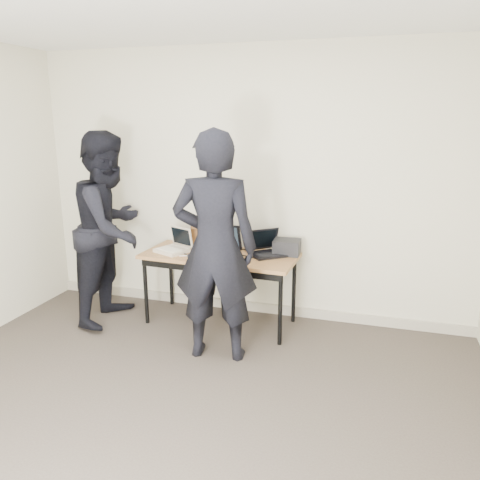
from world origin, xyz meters
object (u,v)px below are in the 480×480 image
at_px(leather_satchel, 210,235).
at_px(equipment_box, 287,247).
at_px(person_observer, 111,228).
at_px(laptop_beige, 174,247).
at_px(laptop_center, 219,248).
at_px(person_typist, 215,248).
at_px(laptop_right, 266,249).
at_px(desk, 219,260).

relative_size(leather_satchel, equipment_box, 1.51).
xyz_separation_m(equipment_box, person_observer, (-1.71, -0.36, 0.16)).
relative_size(laptop_beige, laptop_center, 0.91).
bearing_deg(leather_satchel, laptop_center, -59.86).
bearing_deg(laptop_beige, person_typist, -19.06).
relative_size(laptop_right, person_typist, 0.23).
height_order(equipment_box, person_typist, person_typist).
height_order(desk, equipment_box, equipment_box).
bearing_deg(laptop_beige, laptop_right, 33.80).
bearing_deg(equipment_box, person_typist, -118.71).
height_order(laptop_center, equipment_box, laptop_center).
height_order(laptop_beige, equipment_box, laptop_beige).
distance_m(desk, laptop_beige, 0.48).
relative_size(laptop_right, person_observer, 0.24).
xyz_separation_m(desk, leather_satchel, (-0.18, 0.23, 0.19)).
relative_size(laptop_right, leather_satchel, 1.18).
bearing_deg(laptop_beige, equipment_box, 35.34).
height_order(laptop_center, person_observer, person_observer).
relative_size(laptop_beige, laptop_right, 0.84).
relative_size(laptop_center, person_typist, 0.21).
xyz_separation_m(desk, equipment_box, (0.63, 0.19, 0.13)).
distance_m(laptop_center, laptop_right, 0.46).
xyz_separation_m(desk, person_typist, (0.18, -0.63, 0.31)).
height_order(laptop_center, leather_satchel, laptop_center).
relative_size(laptop_center, leather_satchel, 1.09).
xyz_separation_m(laptop_right, person_observer, (-1.52, -0.30, 0.17)).
height_order(laptop_beige, person_typist, person_typist).
bearing_deg(desk, laptop_right, 19.44).
height_order(laptop_center, person_typist, person_typist).
height_order(desk, person_observer, person_observer).
distance_m(laptop_beige, leather_satchel, 0.39).
height_order(desk, laptop_beige, laptop_beige).
distance_m(equipment_box, person_typist, 0.95).
xyz_separation_m(laptop_center, person_observer, (-1.07, -0.18, 0.16)).
distance_m(laptop_beige, laptop_right, 0.92).
bearing_deg(equipment_box, laptop_right, -161.46).
xyz_separation_m(laptop_center, person_typist, (0.19, -0.64, 0.19)).
distance_m(desk, leather_satchel, 0.34).
xyz_separation_m(laptop_center, equipment_box, (0.64, 0.18, 0.01)).
bearing_deg(person_observer, person_typist, -109.90).
height_order(laptop_beige, laptop_center, laptop_center).
distance_m(laptop_right, equipment_box, 0.20).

